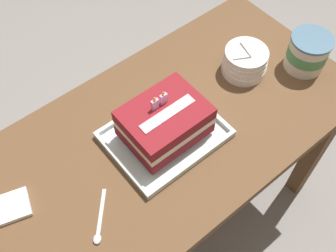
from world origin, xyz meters
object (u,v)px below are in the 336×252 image
ice_cream_tub (308,52)px  birthday_cake (165,122)px  serving_spoon_near_tray (99,228)px  napkin_pile (13,206)px  bowl_stack (245,62)px  foil_tray (165,135)px

ice_cream_tub → birthday_cake: bearing=172.2°
serving_spoon_near_tray → napkin_pile: size_ratio=1.18×
bowl_stack → napkin_pile: size_ratio=1.38×
foil_tray → ice_cream_tub: 0.55m
serving_spoon_near_tray → ice_cream_tub: bearing=2.7°
foil_tray → birthday_cake: size_ratio=1.43×
birthday_cake → napkin_pile: birthday_cake is taller
bowl_stack → serving_spoon_near_tray: size_ratio=1.17×
foil_tray → ice_cream_tub: (0.54, -0.07, 0.06)m
foil_tray → bowl_stack: 0.37m
birthday_cake → serving_spoon_near_tray: 0.34m
birthday_cake → serving_spoon_near_tray: (-0.31, -0.11, -0.07)m
birthday_cake → napkin_pile: (-0.45, 0.08, -0.07)m
foil_tray → birthday_cake: (0.00, 0.00, 0.07)m
serving_spoon_near_tray → napkin_pile: bearing=126.4°
birthday_cake → ice_cream_tub: (0.54, -0.07, -0.02)m
birthday_cake → serving_spoon_near_tray: size_ratio=1.84×
foil_tray → bowl_stack: (0.37, 0.04, 0.04)m
serving_spoon_near_tray → foil_tray: bearing=20.0°
birthday_cake → napkin_pile: 0.47m
bowl_stack → birthday_cake: bearing=-174.2°
foil_tray → ice_cream_tub: size_ratio=2.45×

